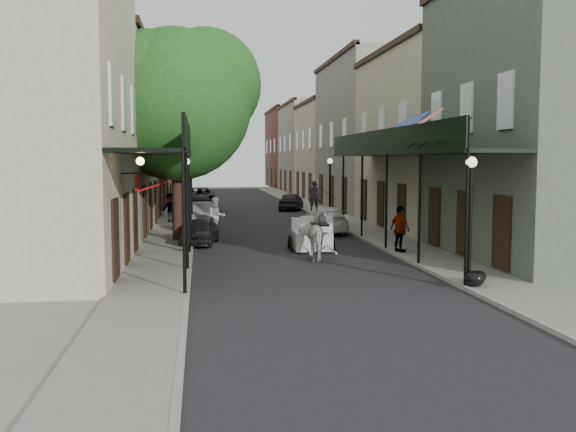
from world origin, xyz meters
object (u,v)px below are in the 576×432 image
object	(u,v)px
lamppost_right_far	(330,188)
car_left_mid	(200,216)
pedestrian_sidewalk_right	(400,229)
pedestrian_walking	(216,217)
carriage	(310,223)
lamppost_right_near	(470,219)
lamppost_left	(186,203)
car_right_near	(325,220)
tree_far	(189,128)
car_right_far	(291,201)
car_left_far	(200,197)
pedestrian_sidewalk_left	(170,207)
tree_near	(185,99)
car_left_near	(200,231)
horse	(320,237)

from	to	relation	value
lamppost_right_far	car_left_mid	distance (m)	8.26
pedestrian_sidewalk_right	car_left_mid	size ratio (longest dim) A/B	0.41
pedestrian_walking	carriage	bearing A→B (deg)	-68.92
lamppost_right_near	carriage	distance (m)	9.35
pedestrian_walking	car_left_mid	world-z (taller)	pedestrian_walking
pedestrian_walking	car_left_mid	xyz separation A→B (m)	(-0.81, 3.08, -0.23)
lamppost_left	car_right_near	world-z (taller)	lamppost_left
tree_far	car_right_far	xyz separation A→B (m)	(7.42, 3.65, -5.17)
carriage	car_left_far	distance (m)	26.56
lamppost_right_far	car_right_near	bearing A→B (deg)	-104.11
carriage	pedestrian_sidewalk_left	xyz separation A→B (m)	(-6.28, 11.70, -0.16)
tree_near	lamppost_right_far	distance (m)	12.24
tree_near	lamppost_right_near	size ratio (longest dim) A/B	2.60
tree_far	car_left_near	distance (m)	16.07
carriage	car_left_mid	bearing A→B (deg)	120.26
pedestrian_walking	car_right_near	bearing A→B (deg)	-8.08
lamppost_right_far	tree_near	bearing A→B (deg)	-136.69
car_right_near	carriage	bearing A→B (deg)	75.74
lamppost_right_near	pedestrian_sidewalk_left	world-z (taller)	lamppost_right_near
tree_near	horse	world-z (taller)	tree_near
car_left_near	car_left_far	world-z (taller)	car_left_far
car_right_far	pedestrian_walking	bearing A→B (deg)	83.86
lamppost_right_far	car_left_far	distance (m)	16.85
pedestrian_sidewalk_left	car_right_near	distance (m)	9.90
tree_far	car_left_mid	xyz separation A→B (m)	(0.65, -8.85, -5.11)
horse	car_left_near	distance (m)	6.68
pedestrian_walking	car_right_far	size ratio (longest dim) A/B	0.48
tree_near	car_right_far	world-z (taller)	tree_near
pedestrian_sidewalk_left	car_left_mid	xyz separation A→B (m)	(1.70, -3.15, -0.25)
car_left_far	carriage	bearing A→B (deg)	-79.82
tree_near	pedestrian_walking	world-z (taller)	tree_near
lamppost_left	car_left_far	bearing A→B (deg)	88.94
carriage	car_right_far	distance (m)	21.17
carriage	car_right_near	size ratio (longest dim) A/B	0.63
car_left_mid	car_right_near	size ratio (longest dim) A/B	0.94
tree_far	car_left_far	xyz separation A→B (m)	(0.65, 8.75, -5.08)
car_left_near	car_left_far	distance (m)	23.93
car_left_near	car_left_mid	bearing A→B (deg)	99.62
lamppost_right_near	car_right_far	world-z (taller)	lamppost_right_near
car_left_mid	car_left_far	xyz separation A→B (m)	(0.00, 17.61, 0.03)
lamppost_right_far	horse	xyz separation A→B (m)	(-3.22, -13.95, -1.18)
pedestrian_sidewalk_right	car_left_far	bearing A→B (deg)	-6.84
lamppost_left	pedestrian_sidewalk_left	bearing A→B (deg)	95.51
horse	car_left_mid	bearing A→B (deg)	-66.23
pedestrian_sidewalk_right	car_left_near	world-z (taller)	pedestrian_sidewalk_right
tree_far	carriage	bearing A→B (deg)	-73.29
pedestrian_sidewalk_left	lamppost_right_near	bearing A→B (deg)	88.58
pedestrian_walking	pedestrian_sidewalk_right	distance (m)	10.23
tree_far	lamppost_right_far	size ratio (longest dim) A/B	2.32
tree_near	car_right_near	size ratio (longest dim) A/B	2.06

